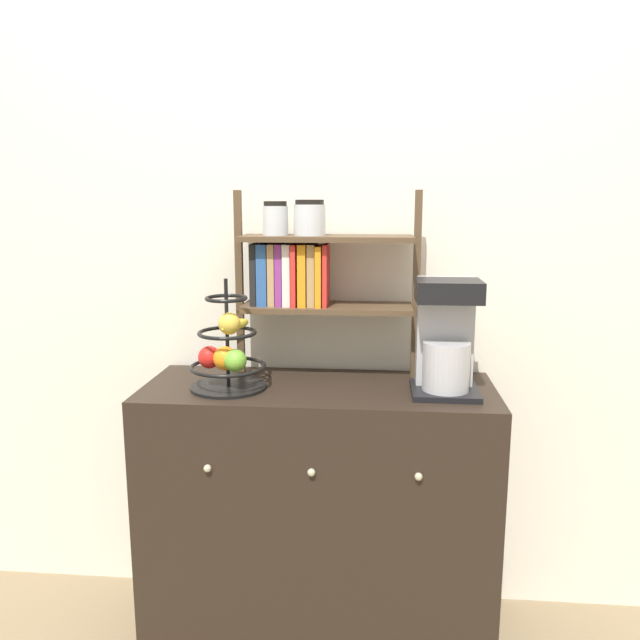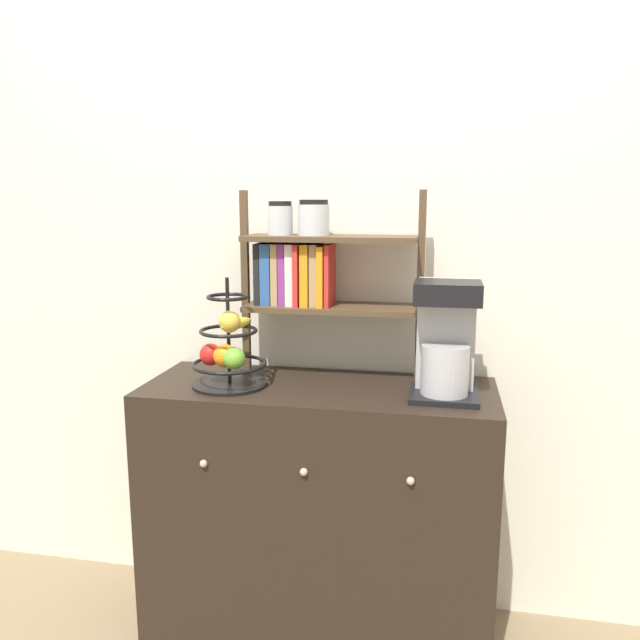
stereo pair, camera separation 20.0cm
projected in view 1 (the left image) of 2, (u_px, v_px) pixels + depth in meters
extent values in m
cube|color=silver|center=(326.00, 257.00, 2.23)|extent=(7.00, 0.05, 2.60)
cube|color=black|center=(319.00, 513.00, 2.12)|extent=(1.15, 0.44, 0.90)
sphere|color=#B2AD8C|center=(207.00, 468.00, 1.88)|extent=(0.02, 0.02, 0.02)
sphere|color=#B2AD8C|center=(311.00, 472.00, 1.85)|extent=(0.02, 0.02, 0.02)
sphere|color=#B2AD8C|center=(419.00, 477.00, 1.83)|extent=(0.02, 0.02, 0.02)
cube|color=black|center=(444.00, 391.00, 1.96)|extent=(0.21, 0.21, 0.02)
cube|color=#B7B7BC|center=(445.00, 331.00, 1.99)|extent=(0.18, 0.08, 0.34)
cylinder|color=#B7B7BC|center=(446.00, 366.00, 1.93)|extent=(0.15, 0.15, 0.15)
cube|color=black|center=(449.00, 291.00, 1.89)|extent=(0.20, 0.17, 0.07)
cylinder|color=black|center=(229.00, 387.00, 2.02)|extent=(0.25, 0.25, 0.01)
cylinder|color=black|center=(227.00, 333.00, 1.99)|extent=(0.01, 0.01, 0.35)
torus|color=black|center=(228.00, 367.00, 2.01)|extent=(0.25, 0.25, 0.01)
torus|color=black|center=(227.00, 333.00, 1.99)|extent=(0.19, 0.19, 0.01)
torus|color=black|center=(226.00, 298.00, 1.97)|extent=(0.14, 0.14, 0.01)
sphere|color=red|center=(209.00, 357.00, 1.98)|extent=(0.07, 0.07, 0.07)
sphere|color=#6BAD33|center=(235.00, 361.00, 1.94)|extent=(0.07, 0.07, 0.07)
sphere|color=orange|center=(225.00, 358.00, 1.96)|extent=(0.08, 0.08, 0.08)
ellipsoid|color=yellow|center=(235.00, 325.00, 2.00)|extent=(0.09, 0.15, 0.04)
sphere|color=gold|center=(229.00, 324.00, 1.96)|extent=(0.07, 0.07, 0.07)
cube|color=brown|center=(240.00, 284.00, 2.13)|extent=(0.02, 0.02, 0.63)
cube|color=brown|center=(416.00, 286.00, 2.08)|extent=(0.02, 0.02, 0.63)
cube|color=brown|center=(327.00, 308.00, 2.12)|extent=(0.58, 0.20, 0.02)
cube|color=brown|center=(327.00, 238.00, 2.08)|extent=(0.58, 0.20, 0.02)
cube|color=black|center=(256.00, 274.00, 2.12)|extent=(0.02, 0.12, 0.21)
cube|color=#2D599E|center=(264.00, 274.00, 2.12)|extent=(0.03, 0.13, 0.21)
cube|color=tan|center=(273.00, 274.00, 2.12)|extent=(0.02, 0.13, 0.21)
cube|color=#8C338C|center=(281.00, 274.00, 2.11)|extent=(0.02, 0.13, 0.21)
cube|color=white|center=(289.00, 274.00, 2.11)|extent=(0.03, 0.14, 0.21)
cube|color=red|center=(296.00, 274.00, 2.11)|extent=(0.02, 0.16, 0.21)
cube|color=orange|center=(304.00, 275.00, 2.11)|extent=(0.03, 0.14, 0.21)
cube|color=tan|center=(312.00, 275.00, 2.10)|extent=(0.02, 0.13, 0.21)
cube|color=orange|center=(320.00, 275.00, 2.10)|extent=(0.02, 0.16, 0.20)
cube|color=red|center=(326.00, 275.00, 2.10)|extent=(0.02, 0.14, 0.21)
cylinder|color=silver|center=(275.00, 221.00, 2.08)|extent=(0.09, 0.09, 0.10)
cylinder|color=black|center=(275.00, 204.00, 2.07)|extent=(0.08, 0.08, 0.02)
cylinder|color=silver|center=(310.00, 220.00, 2.07)|extent=(0.11, 0.11, 0.10)
cylinder|color=black|center=(310.00, 202.00, 2.06)|extent=(0.10, 0.10, 0.02)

